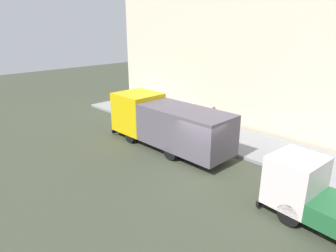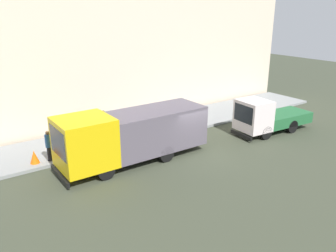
% 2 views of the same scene
% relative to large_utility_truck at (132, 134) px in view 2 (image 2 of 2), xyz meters
% --- Properties ---
extents(ground, '(80.00, 80.00, 0.00)m').
position_rel_large_utility_truck_xyz_m(ground, '(-1.26, -3.40, -1.57)').
color(ground, '#3B4131').
extents(sidewalk, '(4.12, 30.00, 0.18)m').
position_rel_large_utility_truck_xyz_m(sidewalk, '(3.80, -3.40, -1.48)').
color(sidewalk, gray).
rests_on(sidewalk, ground).
extents(building_facade, '(0.50, 30.00, 9.27)m').
position_rel_large_utility_truck_xyz_m(building_facade, '(6.36, -3.40, 3.06)').
color(building_facade, beige).
rests_on(building_facade, ground).
extents(large_utility_truck, '(2.48, 8.28, 2.91)m').
position_rel_large_utility_truck_xyz_m(large_utility_truck, '(0.00, 0.00, 0.00)').
color(large_utility_truck, yellow).
rests_on(large_utility_truck, ground).
extents(small_flatbed_truck, '(2.39, 5.73, 2.39)m').
position_rel_large_utility_truck_xyz_m(small_flatbed_truck, '(-1.22, -9.39, -0.48)').
color(small_flatbed_truck, white).
rests_on(small_flatbed_truck, ground).
extents(pedestrian_walking, '(0.49, 0.49, 1.62)m').
position_rel_large_utility_truck_xyz_m(pedestrian_walking, '(4.19, -0.30, -0.55)').
color(pedestrian_walking, brown).
rests_on(pedestrian_walking, sidewalk).
extents(pedestrian_standing, '(0.52, 0.52, 1.61)m').
position_rel_large_utility_truck_xyz_m(pedestrian_standing, '(2.47, 1.94, -0.55)').
color(pedestrian_standing, black).
rests_on(pedestrian_standing, sidewalk).
extents(pedestrian_third, '(0.38, 0.38, 1.67)m').
position_rel_large_utility_truck_xyz_m(pedestrian_third, '(2.24, 3.76, -0.51)').
color(pedestrian_third, black).
rests_on(pedestrian_third, sidewalk).
extents(traffic_cone_orange, '(0.49, 0.49, 0.69)m').
position_rel_large_utility_truck_xyz_m(traffic_cone_orange, '(2.38, 4.53, -1.05)').
color(traffic_cone_orange, orange).
rests_on(traffic_cone_orange, sidewalk).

